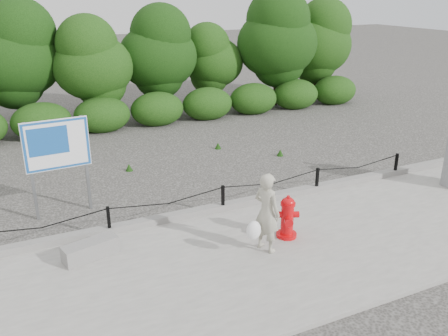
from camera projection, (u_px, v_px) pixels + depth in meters
ground at (223, 214)px, 10.51m from camera, size 90.00×90.00×0.00m
sidewalk at (269, 255)px, 8.80m from camera, size 14.00×4.00×0.08m
curb at (222, 207)px, 10.50m from camera, size 14.00×0.22×0.14m
chain_barrier at (223, 195)px, 10.35m from camera, size 10.06×0.06×0.60m
treeline at (133, 52)px, 17.39m from camera, size 20.37×3.68×4.65m
fire_hydrant at (287, 217)px, 9.24m from camera, size 0.54×0.54×0.87m
pedestrian at (266, 214)px, 8.65m from camera, size 0.76×0.65×1.53m
concrete_block at (90, 249)px, 8.61m from camera, size 1.05×0.58×0.32m
advertising_sign at (57, 149)px, 9.95m from camera, size 1.35×0.18×2.16m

